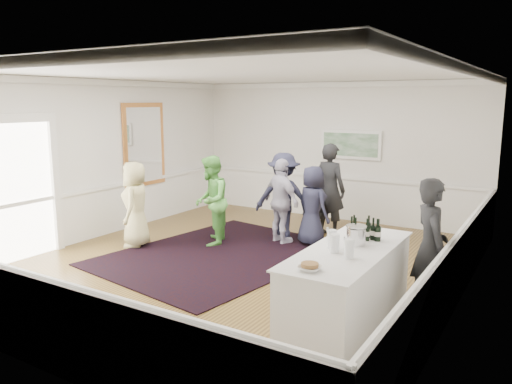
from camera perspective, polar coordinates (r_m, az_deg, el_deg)
The scene contains 23 objects.
floor at distance 8.71m, azimuth -1.59°, elevation -8.15°, with size 8.00×8.00×0.00m, color brown.
ceiling at distance 8.27m, azimuth -1.71°, elevation 13.38°, with size 7.00×8.00×0.02m, color white.
wall_left at distance 10.65m, azimuth -17.65°, elevation 3.61°, with size 0.02×8.00×3.20m, color white.
wall_right at distance 7.08m, azimuth 22.79°, elevation 0.07°, with size 0.02×8.00×3.20m, color white.
wall_back at distance 11.87m, azimuth 9.00°, elevation 4.62°, with size 7.00×0.02×3.20m, color white.
wall_front at distance 5.50m, azimuth -25.09°, elevation -2.89°, with size 7.00×0.02×3.20m, color white.
wainscoting at distance 8.57m, azimuth -1.61°, elevation -4.97°, with size 7.00×8.00×1.00m, color white, non-canonical shape.
mirror at distance 11.49m, azimuth -12.64°, elevation 5.31°, with size 0.05×1.25×1.85m.
doorway at distance 9.51m, azimuth -26.02°, elevation 1.16°, with size 0.10×1.78×2.56m.
landscape_painting at distance 11.65m, azimuth 10.75°, elevation 5.35°, with size 1.44×0.06×0.66m.
area_rug at distance 9.18m, azimuth -4.10°, elevation -7.13°, with size 3.17×4.16×0.02m, color black.
serving_table at distance 6.40m, azimuth 10.43°, elevation -10.60°, with size 0.92×2.43×0.98m.
bartender at distance 6.86m, azimuth 19.31°, elevation -5.98°, with size 0.66×0.43×1.81m, color black.
guest_tan at distance 9.79m, azimuth -13.62°, elevation -1.38°, with size 0.80×0.52×1.64m, color tan.
guest_green at distance 9.67m, azimuth -5.17°, elevation -0.98°, with size 0.84×0.66×1.74m, color #57AA44.
guest_lilac at distance 9.74m, azimuth 2.93°, elevation -1.06°, with size 0.98×0.41×1.67m, color #B4AFC4.
guest_dark_a at distance 9.99m, azimuth 3.16°, elevation -0.52°, with size 1.14×0.65×1.76m, color #1E1F32.
guest_dark_b at distance 10.40m, azimuth 8.43°, elevation 0.27°, with size 0.70×0.46×1.92m, color black.
guest_navy at distance 9.65m, azimuth 6.49°, elevation -1.59°, with size 0.76×0.49×1.55m, color #1E1F32.
wine_bottles at distance 6.67m, azimuth 12.41°, elevation -4.01°, with size 0.42×0.27×0.31m.
juice_pitchers at distance 6.04m, azimuth 9.39°, elevation -5.76°, with size 0.45×0.39×0.24m.
ice_bucket at distance 6.41m, azimuth 11.37°, elevation -4.92°, with size 0.26×0.26×0.24m, color silver.
nut_bowl at distance 5.42m, azimuth 6.16°, elevation -8.50°, with size 0.25×0.25×0.08m.
Camera 1 is at (4.52, -6.91, 2.77)m, focal length 35.00 mm.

